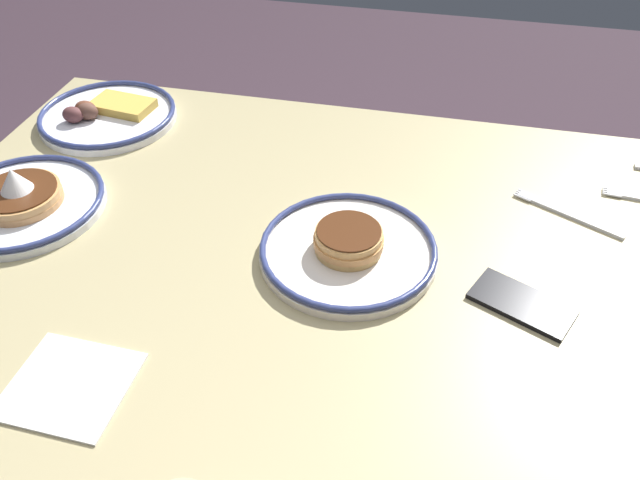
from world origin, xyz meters
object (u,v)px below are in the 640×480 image
(plate_center_pancakes, at_px, (22,201))
(plate_near_main, at_px, (107,114))
(cell_phone, at_px, (522,303))
(paper_napkin, at_px, (70,385))
(fork_far, at_px, (567,214))
(plate_far_companion, at_px, (348,248))

(plate_center_pancakes, bearing_deg, plate_near_main, -90.22)
(cell_phone, bearing_deg, paper_napkin, 50.57)
(plate_center_pancakes, distance_m, fork_far, 0.93)
(plate_near_main, relative_size, plate_center_pancakes, 1.01)
(plate_far_companion, distance_m, cell_phone, 0.27)
(plate_far_companion, distance_m, paper_napkin, 0.44)
(paper_napkin, relative_size, fork_far, 0.84)
(plate_near_main, xyz_separation_m, plate_far_companion, (-0.56, 0.31, 0.00))
(plate_far_companion, relative_size, paper_napkin, 1.86)
(plate_near_main, height_order, cell_phone, plate_near_main)
(plate_center_pancakes, height_order, plate_far_companion, plate_center_pancakes)
(cell_phone, xyz_separation_m, paper_napkin, (0.56, 0.27, -0.00))
(plate_near_main, bearing_deg, cell_phone, 156.77)
(plate_near_main, bearing_deg, fork_far, 172.35)
(plate_center_pancakes, relative_size, fork_far, 1.54)
(fork_far, bearing_deg, plate_far_companion, 28.18)
(plate_center_pancakes, xyz_separation_m, fork_far, (-0.91, -0.19, -0.01))
(plate_center_pancakes, distance_m, cell_phone, 0.83)
(fork_far, bearing_deg, paper_napkin, 38.19)
(cell_phone, height_order, paper_napkin, cell_phone)
(paper_napkin, bearing_deg, plate_far_companion, -132.95)
(plate_near_main, xyz_separation_m, fork_far, (-0.91, 0.12, -0.01))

